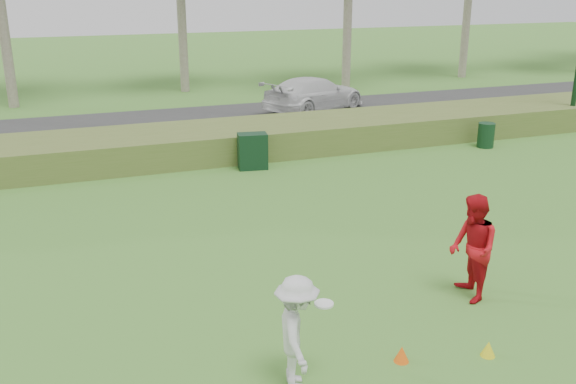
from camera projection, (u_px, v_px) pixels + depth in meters
name	position (u px, v px, depth m)	size (l,w,h in m)	color
ground	(376.00, 347.00, 10.01)	(120.00, 120.00, 0.00)	#397627
reed_strip	(202.00, 143.00, 20.55)	(80.00, 3.00, 0.90)	#4E6428
park_road	(174.00, 124.00, 25.13)	(80.00, 6.00, 0.06)	#2D2D2D
player_white	(297.00, 333.00, 8.82)	(0.97, 1.20, 1.68)	silver
player_red	(473.00, 248.00, 11.25)	(0.94, 0.73, 1.94)	red
cone_orange	(402.00, 354.00, 9.60)	(0.23, 0.23, 0.25)	#FF5A0D
cone_yellow	(488.00, 349.00, 9.74)	(0.23, 0.23, 0.25)	yellow
utility_cabinet	(253.00, 151.00, 19.20)	(0.86, 0.54, 1.08)	black
trash_bin	(486.00, 135.00, 21.67)	(0.56, 0.56, 0.83)	black
car_right	(314.00, 94.00, 27.28)	(2.00, 4.91, 1.43)	silver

